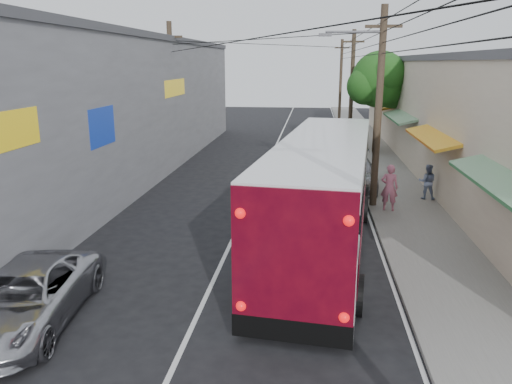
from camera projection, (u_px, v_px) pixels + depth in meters
sidewalk at (382, 171)px, 27.39m from camera, size 3.00×80.00×0.12m
building_right at (463, 112)px, 28.04m from camera, size 7.09×40.00×6.25m
building_left at (101, 106)px, 26.19m from camera, size 7.20×36.00×7.25m
utility_poles at (323, 95)px, 27.04m from camera, size 11.80×45.28×8.00m
street_tree at (381, 81)px, 31.96m from camera, size 4.40×4.00×6.60m
coach_bus at (323, 192)px, 15.91m from camera, size 3.98×12.58×3.57m
jeepney at (25, 297)px, 11.37m from camera, size 2.71×5.09×1.36m
parked_suv at (353, 172)px, 23.95m from camera, size 2.34×5.36×1.53m
parked_car_mid at (332, 154)px, 29.21m from camera, size 2.00×4.09×1.34m
parked_car_far at (341, 136)px, 34.94m from camera, size 2.16×5.15×1.65m
pedestrian_near at (389, 188)px, 19.78m from camera, size 0.76×0.57×1.87m
pedestrian_far at (427, 182)px, 21.49m from camera, size 0.82×0.69×1.52m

